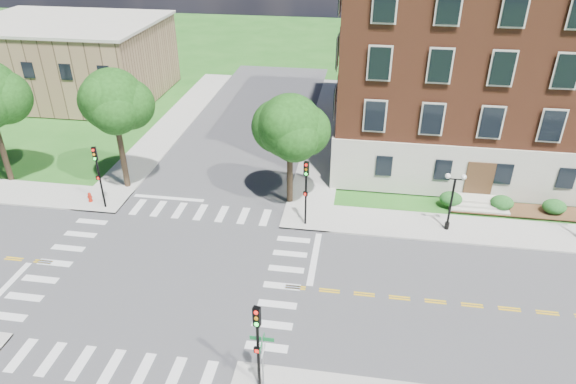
# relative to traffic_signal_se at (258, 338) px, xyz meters

# --- Properties ---
(ground) EXTENTS (160.00, 160.00, 0.00)m
(ground) POSITION_rel_traffic_signal_se_xyz_m (-7.35, 7.30, -3.19)
(ground) COLOR #1E5818
(ground) RESTS_ON ground
(road_ew) EXTENTS (90.00, 12.00, 0.01)m
(road_ew) POSITION_rel_traffic_signal_se_xyz_m (-7.35, 7.30, -3.18)
(road_ew) COLOR #3D3D3F
(road_ew) RESTS_ON ground
(road_ns) EXTENTS (12.00, 90.00, 0.01)m
(road_ns) POSITION_rel_traffic_signal_se_xyz_m (-7.35, 7.30, -3.18)
(road_ns) COLOR #3D3D3F
(road_ns) RESTS_ON ground
(sidewalk_ne) EXTENTS (34.00, 34.00, 0.12)m
(sidewalk_ne) POSITION_rel_traffic_signal_se_xyz_m (8.02, 22.67, -3.13)
(sidewalk_ne) COLOR #9E9B93
(sidewalk_ne) RESTS_ON ground
(sidewalk_nw) EXTENTS (34.00, 34.00, 0.12)m
(sidewalk_nw) POSITION_rel_traffic_signal_se_xyz_m (-22.73, 22.67, -3.13)
(sidewalk_nw) COLOR #9E9B93
(sidewalk_nw) RESTS_ON ground
(crosswalk_east) EXTENTS (2.20, 10.20, 0.02)m
(crosswalk_east) POSITION_rel_traffic_signal_se_xyz_m (-0.15, 7.30, -3.19)
(crosswalk_east) COLOR silver
(crosswalk_east) RESTS_ON ground
(stop_bar_east) EXTENTS (0.40, 5.50, 0.00)m
(stop_bar_east) POSITION_rel_traffic_signal_se_xyz_m (1.45, 10.30, -3.19)
(stop_bar_east) COLOR silver
(stop_bar_east) RESTS_ON ground
(main_building) EXTENTS (30.60, 22.40, 16.50)m
(main_building) POSITION_rel_traffic_signal_se_xyz_m (16.65, 29.29, 5.15)
(main_building) COLOR #B9B4A3
(main_building) RESTS_ON ground
(secondary_building) EXTENTS (20.40, 15.40, 8.30)m
(secondary_building) POSITION_rel_traffic_signal_se_xyz_m (-29.35, 37.30, 1.09)
(secondary_building) COLOR #88684B
(secondary_building) RESTS_ON ground
(tree_c) EXTENTS (4.63, 4.63, 9.37)m
(tree_c) POSITION_rel_traffic_signal_se_xyz_m (-14.18, 17.32, 3.95)
(tree_c) COLOR #322419
(tree_c) RESTS_ON ground
(tree_d) EXTENTS (4.55, 4.55, 8.27)m
(tree_d) POSITION_rel_traffic_signal_se_xyz_m (-1.15, 16.97, 2.90)
(tree_d) COLOR #322419
(tree_d) RESTS_ON ground
(traffic_signal_se) EXTENTS (0.36, 0.41, 4.80)m
(traffic_signal_se) POSITION_rel_traffic_signal_se_xyz_m (0.00, 0.00, 0.00)
(traffic_signal_se) COLOR black
(traffic_signal_se) RESTS_ON ground
(traffic_signal_ne) EXTENTS (0.38, 0.46, 4.80)m
(traffic_signal_ne) POSITION_rel_traffic_signal_se_xyz_m (0.39, 14.00, 0.00)
(traffic_signal_ne) COLOR black
(traffic_signal_ne) RESTS_ON ground
(traffic_signal_nw) EXTENTS (0.37, 0.44, 4.80)m
(traffic_signal_nw) POSITION_rel_traffic_signal_se_xyz_m (-14.44, 14.00, 0.00)
(traffic_signal_nw) COLOR black
(traffic_signal_nw) RESTS_ON ground
(twin_lamp_west) EXTENTS (1.36, 0.36, 4.23)m
(twin_lamp_west) POSITION_rel_traffic_signal_se_xyz_m (10.06, 14.86, -0.66)
(twin_lamp_west) COLOR black
(twin_lamp_west) RESTS_ON ground
(street_sign_pole) EXTENTS (1.10, 1.10, 3.10)m
(street_sign_pole) POSITION_rel_traffic_signal_se_xyz_m (0.19, 0.04, -0.88)
(street_sign_pole) COLOR gray
(street_sign_pole) RESTS_ON ground
(fire_hydrant) EXTENTS (0.35, 0.35, 0.75)m
(fire_hydrant) POSITION_rel_traffic_signal_se_xyz_m (-15.89, 14.56, -2.72)
(fire_hydrant) COLOR #A71B0C
(fire_hydrant) RESTS_ON ground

